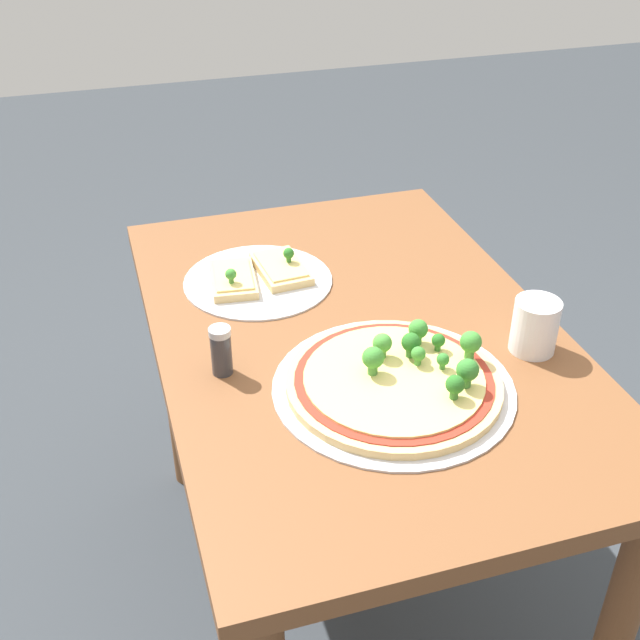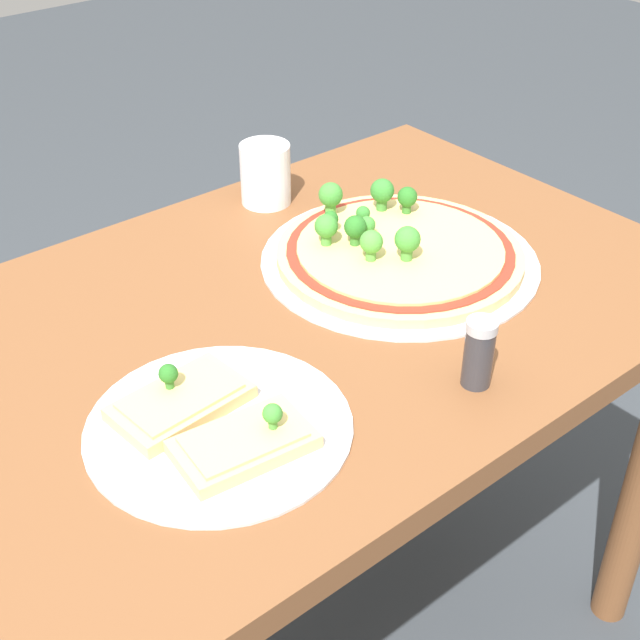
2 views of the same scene
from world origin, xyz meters
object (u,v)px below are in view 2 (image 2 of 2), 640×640
object	(u,v)px
pizza_tray_slice	(214,423)
drinking_cup	(265,174)
condiment_shaker	(479,353)
dining_table	(301,375)
pizza_tray_whole	(395,250)

from	to	relation	value
pizza_tray_slice	drinking_cup	size ratio (longest dim) A/B	3.06
condiment_shaker	dining_table	bearing A→B (deg)	102.50
dining_table	drinking_cup	xyz separation A→B (m)	(0.14, 0.27, 0.16)
dining_table	condiment_shaker	size ratio (longest dim) A/B	12.39
drinking_cup	condiment_shaker	world-z (taller)	drinking_cup
pizza_tray_whole	condiment_shaker	size ratio (longest dim) A/B	4.51
pizza_tray_slice	drinking_cup	distance (m)	0.54
dining_table	condiment_shaker	xyz separation A→B (m)	(0.06, -0.25, 0.16)
drinking_cup	condiment_shaker	distance (m)	0.52
dining_table	pizza_tray_whole	world-z (taller)	pizza_tray_whole
pizza_tray_whole	pizza_tray_slice	bearing A→B (deg)	-160.88
pizza_tray_slice	dining_table	bearing A→B (deg)	30.17
pizza_tray_slice	condiment_shaker	world-z (taller)	condiment_shaker
drinking_cup	dining_table	bearing A→B (deg)	-118.46
pizza_tray_slice	pizza_tray_whole	bearing A→B (deg)	19.12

